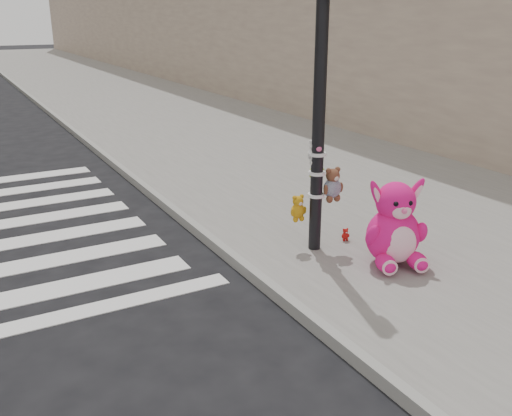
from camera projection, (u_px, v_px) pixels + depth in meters
ground at (186, 387)px, 5.05m from camera, size 120.00×120.00×0.00m
sidewalk_near at (217, 131)px, 15.59m from camera, size 7.00×80.00×0.14m
curb_edge at (90, 144)px, 14.02m from camera, size 0.12×80.00×0.15m
signal_pole at (320, 129)px, 7.17m from camera, size 0.70×0.49×4.00m
pink_bunny at (395, 229)px, 7.08m from camera, size 0.91×0.99×1.12m
red_teddy at (345, 234)px, 7.90m from camera, size 0.14×0.11×0.18m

